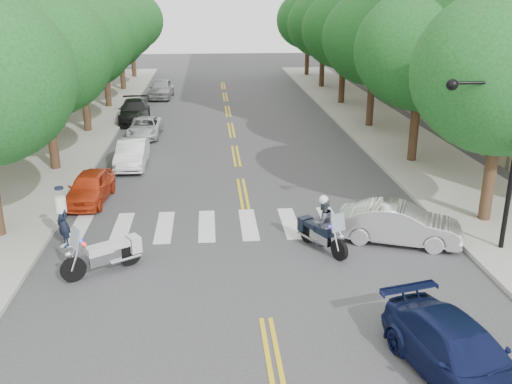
{
  "coord_description": "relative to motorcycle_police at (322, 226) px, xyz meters",
  "views": [
    {
      "loc": [
        -1.34,
        -13.04,
        8.14
      ],
      "look_at": [
        0.27,
        6.42,
        1.3
      ],
      "focal_mm": 40.0,
      "sensor_mm": 36.0,
      "label": 1
    }
  ],
  "objects": [
    {
      "name": "tree_r_0",
      "position": [
        6.54,
        1.86,
        4.69
      ],
      "size": [
        6.4,
        6.4,
        8.45
      ],
      "color": "#382316",
      "rests_on": "ground"
    },
    {
      "name": "tree_r_1",
      "position": [
        6.54,
        9.86,
        4.69
      ],
      "size": [
        6.4,
        6.4,
        8.45
      ],
      "color": "#382316",
      "rests_on": "ground"
    },
    {
      "name": "ground",
      "position": [
        -2.26,
        -4.14,
        -0.86
      ],
      "size": [
        140.0,
        140.0,
        0.0
      ],
      "primitive_type": "plane",
      "color": "#38383A",
      "rests_on": "ground"
    },
    {
      "name": "tree_l_5",
      "position": [
        -11.06,
        41.86,
        4.69
      ],
      "size": [
        6.4,
        6.4,
        8.45
      ],
      "color": "#382316",
      "rests_on": "ground"
    },
    {
      "name": "sedan_blue",
      "position": [
        1.73,
        -6.97,
        -0.22
      ],
      "size": [
        2.82,
        4.77,
        1.3
      ],
      "primitive_type": "imported",
      "rotation": [
        0.0,
        0.0,
        0.24
      ],
      "color": "#0E163D",
      "rests_on": "ground"
    },
    {
      "name": "parked_car_d",
      "position": [
        -8.56,
        20.87,
        -0.15
      ],
      "size": [
        2.38,
        5.03,
        1.42
      ],
      "primitive_type": "imported",
      "rotation": [
        0.0,
        0.0,
        0.08
      ],
      "color": "black",
      "rests_on": "ground"
    },
    {
      "name": "motorcycle_police",
      "position": [
        0.0,
        0.0,
        0.0
      ],
      "size": [
        1.35,
        2.22,
        1.94
      ],
      "rotation": [
        0.0,
        0.0,
        3.62
      ],
      "color": "black",
      "rests_on": "ground"
    },
    {
      "name": "tree_r_5",
      "position": [
        6.54,
        41.86,
        4.69
      ],
      "size": [
        6.4,
        6.4,
        8.45
      ],
      "color": "#382316",
      "rests_on": "ground"
    },
    {
      "name": "tree_l_3",
      "position": [
        -11.06,
        25.86,
        4.69
      ],
      "size": [
        6.4,
        6.4,
        8.45
      ],
      "color": "#382316",
      "rests_on": "ground"
    },
    {
      "name": "parked_car_b",
      "position": [
        -7.46,
        10.36,
        -0.21
      ],
      "size": [
        1.4,
        3.95,
        1.3
      ],
      "primitive_type": "imported",
      "rotation": [
        0.0,
        0.0,
        0.01
      ],
      "color": "white",
      "rests_on": "ground"
    },
    {
      "name": "tree_r_3",
      "position": [
        6.54,
        25.86,
        4.69
      ],
      "size": [
        6.4,
        6.4,
        8.45
      ],
      "color": "#382316",
      "rests_on": "ground"
    },
    {
      "name": "officer_standing",
      "position": [
        -8.61,
        1.03,
        -0.02
      ],
      "size": [
        0.69,
        0.74,
        1.69
      ],
      "primitive_type": "imported",
      "rotation": [
        0.0,
        0.0,
        -0.94
      ],
      "color": "black",
      "rests_on": "ground"
    },
    {
      "name": "tree_l_1",
      "position": [
        -11.06,
        9.86,
        4.69
      ],
      "size": [
        6.4,
        6.4,
        8.45
      ],
      "color": "#382316",
      "rests_on": "ground"
    },
    {
      "name": "sidewalk_left",
      "position": [
        -11.76,
        17.86,
        -0.79
      ],
      "size": [
        5.0,
        60.0,
        0.15
      ],
      "primitive_type": "cube",
      "color": "#9E9991",
      "rests_on": "ground"
    },
    {
      "name": "parked_car_c",
      "position": [
        -7.46,
        16.55,
        -0.31
      ],
      "size": [
        1.95,
        4.06,
        1.12
      ],
      "primitive_type": "imported",
      "rotation": [
        0.0,
        0.0,
        -0.02
      ],
      "color": "silver",
      "rests_on": "ground"
    },
    {
      "name": "tree_l_4",
      "position": [
        -11.06,
        33.86,
        4.69
      ],
      "size": [
        6.4,
        6.4,
        8.45
      ],
      "color": "#382316",
      "rests_on": "ground"
    },
    {
      "name": "tree_r_2",
      "position": [
        6.54,
        17.86,
        4.69
      ],
      "size": [
        6.4,
        6.4,
        8.45
      ],
      "color": "#382316",
      "rests_on": "ground"
    },
    {
      "name": "parked_car_a",
      "position": [
        -8.56,
        5.36,
        -0.24
      ],
      "size": [
        1.76,
        3.78,
        1.25
      ],
      "primitive_type": "imported",
      "rotation": [
        0.0,
        0.0,
        -0.08
      ],
      "color": "red",
      "rests_on": "ground"
    },
    {
      "name": "traffic_signal_pole",
      "position": [
        5.46,
        -0.64,
        2.86
      ],
      "size": [
        2.82,
        0.42,
        6.0
      ],
      "color": "black",
      "rests_on": "ground"
    },
    {
      "name": "parked_car_e",
      "position": [
        -7.46,
        29.86,
        -0.11
      ],
      "size": [
        2.03,
        4.53,
        1.51
      ],
      "primitive_type": "imported",
      "rotation": [
        0.0,
        0.0,
        -0.06
      ],
      "color": "gray",
      "rests_on": "ground"
    },
    {
      "name": "tree_r_4",
      "position": [
        6.54,
        33.86,
        4.69
      ],
      "size": [
        6.4,
        6.4,
        8.45
      ],
      "color": "#382316",
      "rests_on": "ground"
    },
    {
      "name": "convertible",
      "position": [
        2.76,
        0.36,
        -0.18
      ],
      "size": [
        4.39,
        2.81,
        1.37
      ],
      "primitive_type": "imported",
      "rotation": [
        0.0,
        0.0,
        1.21
      ],
      "color": "silver",
      "rests_on": "ground"
    },
    {
      "name": "sidewalk_right",
      "position": [
        7.24,
        17.86,
        -0.79
      ],
      "size": [
        5.0,
        60.0,
        0.15
      ],
      "primitive_type": "cube",
      "color": "#9E9991",
      "rests_on": "ground"
    },
    {
      "name": "tree_l_2",
      "position": [
        -11.06,
        17.86,
        4.69
      ],
      "size": [
        6.4,
        6.4,
        8.45
      ],
      "color": "#382316",
      "rests_on": "ground"
    },
    {
      "name": "motorcycle_parked",
      "position": [
        -6.8,
        -0.98,
        -0.29
      ],
      "size": [
        2.3,
        1.65,
        1.66
      ],
      "rotation": [
        0.0,
        0.0,
        2.14
      ],
      "color": "black",
      "rests_on": "ground"
    }
  ]
}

